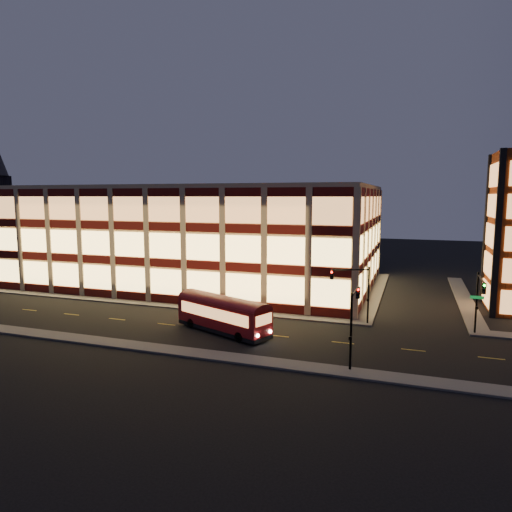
% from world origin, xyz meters
% --- Properties ---
extents(ground, '(200.00, 200.00, 0.00)m').
position_xyz_m(ground, '(0.00, 0.00, 0.00)').
color(ground, black).
rests_on(ground, ground).
extents(sidewalk_office_south, '(54.00, 2.00, 0.15)m').
position_xyz_m(sidewalk_office_south, '(-3.00, 1.00, 0.07)').
color(sidewalk_office_south, '#514F4C').
rests_on(sidewalk_office_south, ground).
extents(sidewalk_office_east, '(2.00, 30.00, 0.15)m').
position_xyz_m(sidewalk_office_east, '(23.00, 17.00, 0.07)').
color(sidewalk_office_east, '#514F4C').
rests_on(sidewalk_office_east, ground).
extents(sidewalk_tower_west, '(2.00, 30.00, 0.15)m').
position_xyz_m(sidewalk_tower_west, '(34.00, 17.00, 0.07)').
color(sidewalk_tower_west, '#514F4C').
rests_on(sidewalk_tower_west, ground).
extents(sidewalk_near, '(100.00, 2.00, 0.15)m').
position_xyz_m(sidewalk_near, '(0.00, -13.00, 0.07)').
color(sidewalk_near, '#514F4C').
rests_on(sidewalk_near, ground).
extents(office_building, '(50.45, 30.45, 14.50)m').
position_xyz_m(office_building, '(-2.91, 16.91, 7.25)').
color(office_building, tan).
rests_on(office_building, ground).
extents(traffic_signal_far, '(3.79, 1.87, 6.00)m').
position_xyz_m(traffic_signal_far, '(22.21, 0.24, 4.11)').
color(traffic_signal_far, black).
rests_on(traffic_signal_far, ground).
extents(traffic_signal_right, '(1.20, 4.37, 6.00)m').
position_xyz_m(traffic_signal_right, '(33.50, -0.62, 4.10)').
color(traffic_signal_right, black).
rests_on(traffic_signal_right, ground).
extents(traffic_signal_near, '(0.32, 4.45, 6.00)m').
position_xyz_m(traffic_signal_near, '(23.50, -11.03, 4.13)').
color(traffic_signal_near, black).
rests_on(traffic_signal_near, ground).
extents(trolley_bus, '(10.66, 6.52, 3.55)m').
position_xyz_m(trolley_bus, '(10.54, -6.48, 1.97)').
color(trolley_bus, maroon).
rests_on(trolley_bus, ground).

